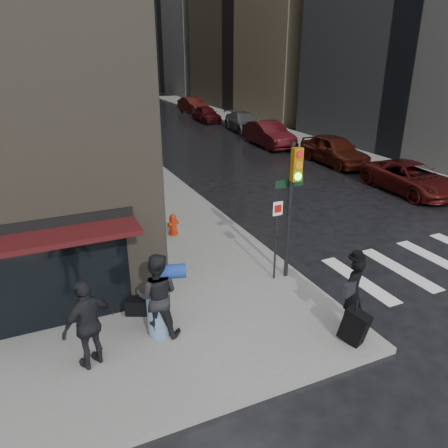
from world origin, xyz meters
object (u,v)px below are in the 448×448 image
at_px(fire_hydrant, 173,225).
at_px(parked_car_4, 206,114).
at_px(parked_car_0, 410,178).
at_px(parked_car_3, 244,122).
at_px(man_overcoat, 353,298).
at_px(man_greycoat, 89,324).
at_px(parked_car_1, 334,150).
at_px(man_jeans, 157,295).
at_px(parked_car_2, 269,134).
at_px(traffic_light, 291,194).
at_px(parked_car_5, 193,105).

xyz_separation_m(fire_hydrant, parked_car_4, (11.15, 23.99, 0.21)).
relative_size(parked_car_0, parked_car_3, 0.99).
relative_size(man_overcoat, parked_car_4, 0.48).
relative_size(fire_hydrant, parked_car_4, 0.19).
xyz_separation_m(man_greycoat, parked_car_1, (15.70, 12.28, -0.31)).
bearing_deg(parked_car_3, man_greycoat, -117.31).
xyz_separation_m(man_jeans, parked_car_0, (14.01, 5.96, -0.48)).
bearing_deg(man_overcoat, parked_car_2, -134.66).
height_order(parked_car_2, parked_car_3, parked_car_2).
bearing_deg(parked_car_1, man_jeans, -139.06).
bearing_deg(man_overcoat, traffic_light, -109.22).
distance_m(parked_car_2, parked_car_3, 5.96).
bearing_deg(parked_car_4, parked_car_2, -90.32).
bearing_deg(parked_car_1, parked_car_0, -90.08).
bearing_deg(parked_car_4, parked_car_5, 81.80).
xyz_separation_m(parked_car_1, parked_car_4, (-0.82, 17.60, -0.14)).
xyz_separation_m(parked_car_0, parked_car_5, (0.20, 29.33, 0.08)).
bearing_deg(man_jeans, parked_car_2, -101.18).
relative_size(man_jeans, fire_hydrant, 2.66).
bearing_deg(parked_car_0, man_greycoat, -154.61).
distance_m(man_overcoat, parked_car_3, 27.16).
relative_size(parked_car_2, parked_car_4, 1.22).
distance_m(man_jeans, fire_hydrant, 5.88).
bearing_deg(parked_car_2, man_overcoat, -113.00).
height_order(man_greycoat, traffic_light, traffic_light).
relative_size(traffic_light, parked_car_0, 0.78).
height_order(traffic_light, parked_car_5, traffic_light).
bearing_deg(parked_car_3, parked_car_5, 95.72).
relative_size(man_overcoat, fire_hydrant, 2.58).
xyz_separation_m(parked_car_0, parked_car_2, (-0.91, 11.73, 0.13)).
height_order(man_overcoat, parked_car_1, man_overcoat).
bearing_deg(parked_car_3, parked_car_4, 104.36).
relative_size(man_greycoat, parked_car_1, 0.41).
relative_size(fire_hydrant, parked_car_5, 0.16).
bearing_deg(traffic_light, parked_car_4, 72.70).
xyz_separation_m(fire_hydrant, parked_car_3, (12.02, 18.13, 0.24)).
bearing_deg(fire_hydrant, man_overcoat, -74.02).
relative_size(man_greycoat, parked_car_4, 0.48).
distance_m(man_jeans, man_greycoat, 1.64).
height_order(traffic_light, parked_car_0, traffic_light).
xyz_separation_m(man_jeans, parked_car_4, (13.30, 29.43, -0.48)).
relative_size(parked_car_2, parked_car_3, 0.99).
bearing_deg(fire_hydrant, man_greycoat, -122.36).
bearing_deg(man_overcoat, man_jeans, -42.01).
bearing_deg(parked_car_2, traffic_light, -116.61).
xyz_separation_m(man_jeans, fire_hydrant, (2.15, 5.43, -0.69)).
bearing_deg(parked_car_5, parked_car_4, -102.31).
xyz_separation_m(traffic_light, parked_car_1, (9.97, 10.76, -1.85)).
relative_size(man_overcoat, parked_car_2, 0.39).
height_order(parked_car_0, parked_car_4, parked_car_4).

